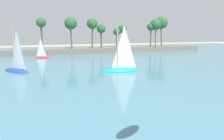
{
  "coord_description": "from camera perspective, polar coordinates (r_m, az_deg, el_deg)",
  "views": [
    {
      "loc": [
        -4.22,
        2.74,
        6.89
      ],
      "look_at": [
        1.13,
        16.72,
        4.34
      ],
      "focal_mm": 35.54,
      "sensor_mm": 36.0,
      "label": 1
    }
  ],
  "objects": [
    {
      "name": "palm_headland",
      "position": [
        71.83,
        -14.58,
        6.4
      ],
      "size": [
        115.44,
        6.41,
        12.56
      ],
      "color": "slate",
      "rests_on": "ground"
    },
    {
      "name": "sea",
      "position": [
        59.81,
        -16.77,
        2.67
      ],
      "size": [
        220.0,
        104.55,
        0.06
      ],
      "primitive_type": "cube",
      "color": "teal",
      "rests_on": "ground"
    },
    {
      "name": "sailboat_toward_headland",
      "position": [
        42.2,
        -23.36,
        0.69
      ],
      "size": [
        5.22,
        6.29,
        9.21
      ],
      "color": "#234793",
      "rests_on": "sea"
    },
    {
      "name": "sailboat_near_shore",
      "position": [
        62.52,
        -17.34,
        3.5
      ],
      "size": [
        4.65,
        3.48,
        6.64
      ],
      "color": "red",
      "rests_on": "sea"
    },
    {
      "name": "sailboat_mid_bay",
      "position": [
        38.89,
        2.12,
        0.89
      ],
      "size": [
        7.2,
        3.62,
        10.02
      ],
      "color": "teal",
      "rests_on": "sea"
    }
  ]
}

